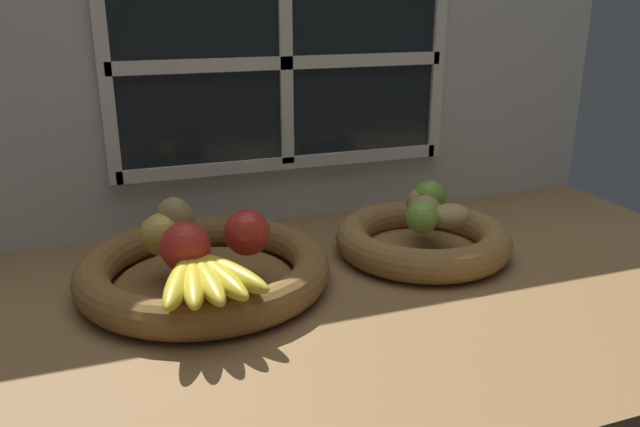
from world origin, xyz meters
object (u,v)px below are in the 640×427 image
at_px(fruit_bowl_right, 423,239).
at_px(apple_red_right, 247,232).
at_px(apple_golden_left, 162,234).
at_px(apple_red_front, 185,247).
at_px(chili_pepper, 435,217).
at_px(banana_bunch_front, 205,277).
at_px(lime_far, 429,198).
at_px(fruit_bowl_left, 205,270).
at_px(pear_brown, 175,224).
at_px(lime_near, 422,217).
at_px(potato_large, 424,210).
at_px(potato_back, 422,201).
at_px(potato_small, 450,216).

distance_m(fruit_bowl_right, apple_red_right, 0.32).
xyz_separation_m(fruit_bowl_right, apple_golden_left, (-0.44, 0.01, 0.06)).
bearing_deg(apple_red_front, chili_pepper, 7.51).
height_order(banana_bunch_front, lime_far, lime_far).
height_order(fruit_bowl_right, lime_far, lime_far).
bearing_deg(apple_golden_left, apple_red_right, -18.52).
bearing_deg(fruit_bowl_left, apple_red_front, -119.31).
bearing_deg(pear_brown, chili_pepper, -3.73).
bearing_deg(fruit_bowl_right, lime_far, 52.13).
xyz_separation_m(banana_bunch_front, lime_near, (0.37, 0.09, 0.01)).
bearing_deg(lime_near, apple_red_front, -176.89).
height_order(apple_golden_left, lime_near, apple_golden_left).
distance_m(apple_red_right, potato_large, 0.32).
relative_size(fruit_bowl_right, lime_far, 4.89).
xyz_separation_m(fruit_bowl_left, apple_red_right, (0.06, -0.03, 0.06)).
distance_m(potato_large, lime_far, 0.05).
bearing_deg(chili_pepper, apple_red_front, 157.51).
bearing_deg(lime_near, potato_back, 61.02).
xyz_separation_m(potato_back, potato_large, (-0.02, -0.04, -0.00)).
height_order(lime_far, chili_pepper, lime_far).
height_order(apple_golden_left, apple_red_right, apple_red_right).
height_order(apple_red_front, potato_small, apple_red_front).
distance_m(fruit_bowl_right, apple_golden_left, 0.44).
distance_m(pear_brown, lime_far, 0.45).
bearing_deg(fruit_bowl_left, fruit_bowl_right, 0.00).
relative_size(apple_red_right, pear_brown, 0.84).
distance_m(pear_brown, lime_near, 0.39).
bearing_deg(chili_pepper, potato_small, -98.64).
bearing_deg(lime_far, apple_red_right, -169.07).
bearing_deg(potato_back, apple_red_right, -167.88).
bearing_deg(lime_near, fruit_bowl_right, 56.31).
bearing_deg(chili_pepper, lime_far, 47.08).
xyz_separation_m(apple_red_front, apple_red_right, (0.10, 0.03, -0.00)).
bearing_deg(apple_red_front, apple_golden_left, 108.65).
bearing_deg(lime_far, lime_near, -125.84).
bearing_deg(fruit_bowl_right, fruit_bowl_left, 180.00).
height_order(potato_small, potato_large, potato_large).
bearing_deg(potato_large, fruit_bowl_left, 180.00).
height_order(potato_small, lime_far, lime_far).
relative_size(potato_back, lime_near, 1.22).
bearing_deg(fruit_bowl_right, apple_golden_left, 178.42).
bearing_deg(pear_brown, lime_near, -9.41).
distance_m(fruit_bowl_left, potato_large, 0.38).
xyz_separation_m(potato_back, lime_far, (0.01, -0.01, 0.01)).
distance_m(potato_small, lime_near, 0.06).
bearing_deg(banana_bunch_front, apple_golden_left, 105.41).
bearing_deg(fruit_bowl_left, lime_near, -6.31).
bearing_deg(lime_near, potato_small, 6.67).
relative_size(apple_golden_left, potato_large, 1.01).
xyz_separation_m(pear_brown, banana_bunch_front, (0.02, -0.15, -0.03)).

